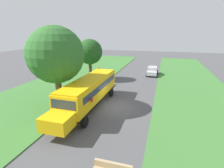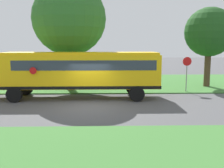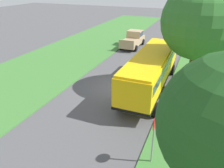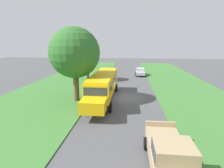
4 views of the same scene
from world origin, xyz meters
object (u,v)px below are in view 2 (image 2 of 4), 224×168
at_px(oak_tree_roadside_mid, 209,31).
at_px(stop_sign, 187,70).
at_px(oak_tree_beside_bus, 68,19).
at_px(school_bus, 77,70).

xyz_separation_m(oak_tree_roadside_mid, stop_sign, (2.61, -2.58, -3.09)).
bearing_deg(oak_tree_beside_bus, stop_sign, 83.95).
xyz_separation_m(oak_tree_beside_bus, oak_tree_roadside_mid, (-1.64, 11.70, -0.82)).
bearing_deg(oak_tree_roadside_mid, school_bus, -66.76).
bearing_deg(school_bus, oak_tree_beside_bus, -162.73).
height_order(school_bus, oak_tree_beside_bus, oak_tree_beside_bus).
relative_size(school_bus, oak_tree_beside_bus, 1.45).
bearing_deg(oak_tree_roadside_mid, stop_sign, -44.65).
height_order(school_bus, oak_tree_roadside_mid, oak_tree_roadside_mid).
bearing_deg(stop_sign, school_bus, -76.17).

